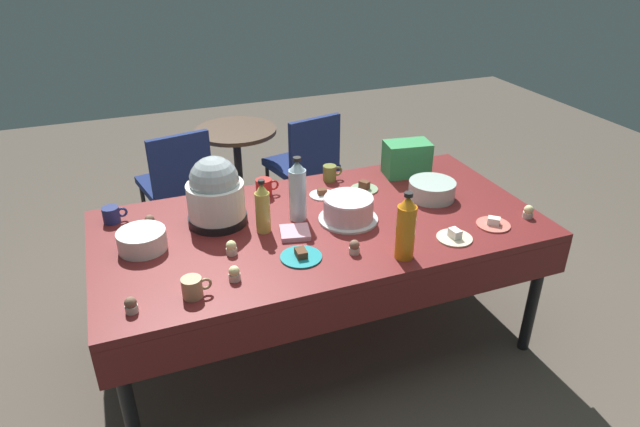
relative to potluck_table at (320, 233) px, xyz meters
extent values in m
plane|color=brown|center=(0.00, 0.00, -0.69)|extent=(9.00, 9.00, 0.00)
cube|color=maroon|center=(0.00, 0.00, 0.04)|extent=(2.20, 1.10, 0.04)
cylinder|color=black|center=(-1.02, -0.47, -0.33)|extent=(0.06, 0.06, 0.71)
cylinder|color=black|center=(1.02, -0.47, -0.33)|extent=(0.06, 0.06, 0.71)
cylinder|color=black|center=(-1.02, 0.47, -0.33)|extent=(0.06, 0.06, 0.71)
cylinder|color=black|center=(1.02, 0.47, -0.33)|extent=(0.06, 0.06, 0.71)
cube|color=maroon|center=(0.00, -0.55, -0.07)|extent=(2.20, 0.01, 0.18)
cube|color=maroon|center=(0.00, 0.55, -0.07)|extent=(2.20, 0.01, 0.18)
cylinder|color=silver|center=(0.14, -0.03, 0.07)|extent=(0.30, 0.30, 0.01)
cylinder|color=beige|center=(0.14, -0.03, 0.13)|extent=(0.25, 0.25, 0.11)
cylinder|color=silver|center=(0.14, -0.03, 0.18)|extent=(0.25, 0.25, 0.01)
cylinder|color=black|center=(-0.48, 0.19, 0.08)|extent=(0.29, 0.29, 0.04)
cylinder|color=white|center=(-0.48, 0.19, 0.19)|extent=(0.28, 0.28, 0.17)
sphere|color=#B2BCC1|center=(-0.48, 0.19, 0.29)|extent=(0.24, 0.24, 0.24)
cylinder|color=#B2C6BC|center=(0.66, 0.04, 0.11)|extent=(0.25, 0.25, 0.10)
cylinder|color=silver|center=(-0.85, 0.06, 0.11)|extent=(0.22, 0.22, 0.09)
cylinder|color=white|center=(0.12, 0.28, 0.07)|extent=(0.14, 0.14, 0.01)
cube|color=brown|center=(0.12, 0.28, 0.09)|extent=(0.05, 0.04, 0.03)
cylinder|color=#8CA87F|center=(0.37, 0.26, 0.07)|extent=(0.16, 0.16, 0.01)
cube|color=brown|center=(0.37, 0.26, 0.09)|extent=(0.06, 0.07, 0.04)
cylinder|color=#E07266|center=(0.79, -0.34, 0.07)|extent=(0.17, 0.17, 0.01)
cube|color=white|center=(0.79, -0.34, 0.09)|extent=(0.07, 0.07, 0.04)
cylinder|color=teal|center=(-0.20, -0.27, 0.07)|extent=(0.19, 0.19, 0.01)
cube|color=brown|center=(-0.20, -0.27, 0.09)|extent=(0.05, 0.07, 0.03)
cylinder|color=beige|center=(0.54, -0.38, 0.07)|extent=(0.17, 0.17, 0.01)
cube|color=white|center=(0.54, -0.38, 0.09)|extent=(0.05, 0.06, 0.04)
cylinder|color=beige|center=(-0.80, 0.25, 0.08)|extent=(0.05, 0.05, 0.03)
sphere|color=brown|center=(-0.80, 0.25, 0.11)|extent=(0.05, 0.05, 0.05)
cylinder|color=beige|center=(-0.52, -0.34, 0.08)|extent=(0.05, 0.05, 0.03)
sphere|color=beige|center=(-0.52, -0.34, 0.11)|extent=(0.05, 0.05, 0.05)
cylinder|color=beige|center=(-0.94, -0.40, 0.08)|extent=(0.05, 0.05, 0.03)
sphere|color=brown|center=(-0.94, -0.40, 0.11)|extent=(0.05, 0.05, 0.05)
cylinder|color=beige|center=(1.00, -0.33, 0.08)|extent=(0.05, 0.05, 0.03)
sphere|color=beige|center=(1.00, -0.33, 0.11)|extent=(0.05, 0.05, 0.05)
cylinder|color=beige|center=(-0.48, -0.13, 0.08)|extent=(0.05, 0.05, 0.03)
sphere|color=beige|center=(-0.48, -0.13, 0.11)|extent=(0.05, 0.05, 0.05)
cylinder|color=beige|center=(0.04, -0.33, 0.08)|extent=(0.05, 0.05, 0.03)
sphere|color=brown|center=(0.04, -0.33, 0.11)|extent=(0.05, 0.05, 0.05)
cylinder|color=silver|center=(-0.09, 0.08, 0.19)|extent=(0.09, 0.09, 0.26)
cone|color=silver|center=(-0.09, 0.08, 0.35)|extent=(0.08, 0.08, 0.05)
cylinder|color=black|center=(-0.09, 0.08, 0.39)|extent=(0.04, 0.04, 0.02)
cylinder|color=orange|center=(0.24, -0.43, 0.19)|extent=(0.09, 0.09, 0.25)
cone|color=orange|center=(0.24, -0.43, 0.34)|extent=(0.08, 0.08, 0.05)
cylinder|color=black|center=(0.24, -0.43, 0.37)|extent=(0.04, 0.04, 0.02)
cylinder|color=gold|center=(-0.29, 0.02, 0.16)|extent=(0.07, 0.07, 0.20)
cone|color=gold|center=(-0.29, 0.02, 0.29)|extent=(0.06, 0.06, 0.05)
cylinder|color=black|center=(-0.29, 0.02, 0.33)|extent=(0.03, 0.03, 0.02)
cylinder|color=olive|center=(0.23, 0.45, 0.11)|extent=(0.08, 0.08, 0.09)
torus|color=olive|center=(0.28, 0.45, 0.11)|extent=(0.06, 0.01, 0.06)
cylinder|color=tan|center=(-0.70, -0.39, 0.10)|extent=(0.08, 0.08, 0.09)
torus|color=tan|center=(-0.65, -0.39, 0.11)|extent=(0.05, 0.01, 0.05)
cylinder|color=#B2231E|center=(-0.18, 0.40, 0.11)|extent=(0.09, 0.09, 0.09)
torus|color=#B2231E|center=(-0.12, 0.40, 0.11)|extent=(0.06, 0.01, 0.06)
cylinder|color=navy|center=(-0.97, 0.38, 0.10)|extent=(0.08, 0.08, 0.08)
torus|color=navy|center=(-0.92, 0.38, 0.11)|extent=(0.05, 0.01, 0.05)
cube|color=#338C4C|center=(0.69, 0.37, 0.16)|extent=(0.28, 0.20, 0.20)
cube|color=pink|center=(-0.16, -0.07, 0.07)|extent=(0.17, 0.17, 0.02)
cube|color=navy|center=(-0.55, 1.45, -0.26)|extent=(0.52, 0.52, 0.05)
cube|color=navy|center=(-0.51, 1.25, -0.04)|extent=(0.42, 0.12, 0.40)
cylinder|color=black|center=(-0.40, 1.67, -0.49)|extent=(0.04, 0.04, 0.40)
cylinder|color=black|center=(-0.77, 1.60, -0.49)|extent=(0.04, 0.04, 0.40)
cylinder|color=black|center=(-0.33, 1.30, -0.49)|extent=(0.04, 0.04, 0.40)
cylinder|color=black|center=(-0.70, 1.22, -0.49)|extent=(0.04, 0.04, 0.40)
cube|color=navy|center=(0.40, 1.45, -0.26)|extent=(0.53, 0.53, 0.05)
cube|color=navy|center=(0.44, 1.25, -0.04)|extent=(0.42, 0.13, 0.40)
cylinder|color=black|center=(0.54, 1.67, -0.49)|extent=(0.04, 0.04, 0.40)
cylinder|color=black|center=(0.17, 1.59, -0.49)|extent=(0.04, 0.04, 0.40)
cylinder|color=black|center=(0.63, 1.30, -0.49)|extent=(0.04, 0.04, 0.40)
cylinder|color=black|center=(0.26, 1.22, -0.49)|extent=(0.04, 0.04, 0.40)
cylinder|color=#473323|center=(-0.05, 1.60, 0.02)|extent=(0.60, 0.60, 0.03)
cylinder|color=black|center=(-0.05, 1.60, -0.33)|extent=(0.06, 0.06, 0.67)
cylinder|color=black|center=(-0.05, 1.60, -0.68)|extent=(0.44, 0.44, 0.02)
camera|label=1|loc=(-0.88, -2.27, 1.42)|focal=31.27mm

